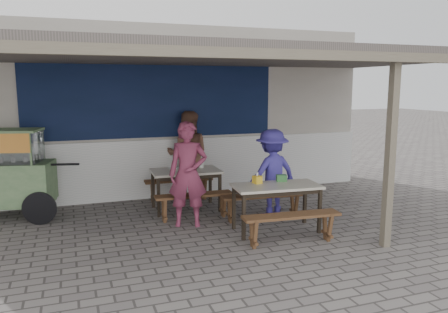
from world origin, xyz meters
The scene contains 17 objects.
ground centered at (0.00, 0.00, 0.00)m, with size 60.00×60.00×0.00m, color slate.
back_wall centered at (0.00, 3.58, 1.72)m, with size 9.00×1.28×3.50m.
warung_roof centered at (0.02, 0.90, 2.71)m, with size 9.00×4.21×2.81m.
table_left centered at (0.13, 1.89, 0.67)m, with size 1.27×0.80×0.75m.
bench_left_street centered at (0.11, 1.26, 0.33)m, with size 1.35×0.32×0.45m.
bench_left_wall centered at (0.15, 2.53, 0.33)m, with size 1.35×0.32×0.45m.
table_right centered at (1.17, 0.23, 0.67)m, with size 1.41×0.77×0.75m.
bench_right_street centered at (1.12, -0.37, 0.34)m, with size 1.48×0.40×0.45m.
bench_right_wall centered at (1.22, 0.83, 0.34)m, with size 1.48×0.40×0.45m.
vendor_cart centered at (-2.84, 2.32, 0.85)m, with size 2.01×1.08×1.56m.
patron_street_side centered at (-0.06, 0.98, 0.86)m, with size 0.63×0.41×1.72m, color #7B2E49.
patron_wall_side centered at (0.41, 2.75, 0.89)m, with size 0.87×0.68×1.78m, color brown.
patron_right_table centered at (1.47, 1.03, 0.77)m, with size 1.00×0.57×1.54m, color #3F359C.
tissue_box centered at (0.93, 0.43, 0.81)m, with size 0.12×0.12×0.12m, color gold.
donation_box centered at (1.36, 0.44, 0.80)m, with size 0.16×0.11×0.11m, color #306C32.
condiment_jar centered at (0.48, 2.02, 0.80)m, with size 0.09×0.09×0.10m, color silver.
condiment_bowl centered at (-0.07, 1.98, 0.77)m, with size 0.19×0.19×0.05m, color white.
Camera 1 is at (-1.85, -5.77, 2.29)m, focal length 35.00 mm.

